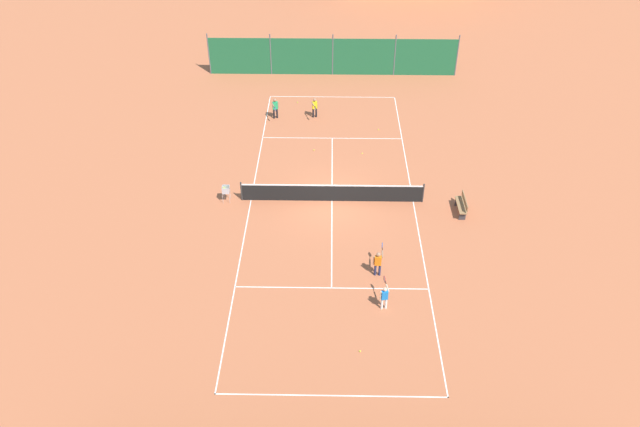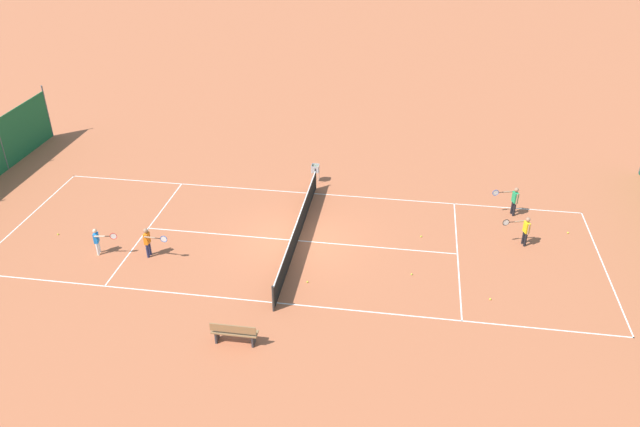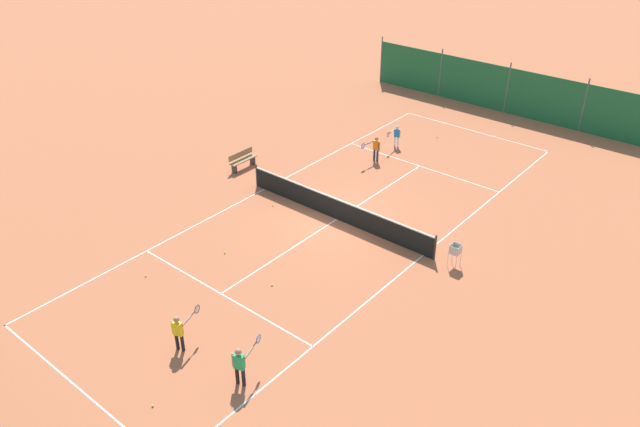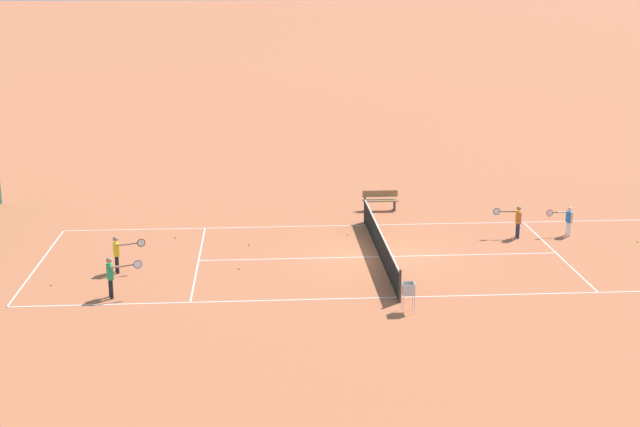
% 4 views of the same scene
% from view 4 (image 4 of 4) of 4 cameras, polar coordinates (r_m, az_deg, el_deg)
% --- Properties ---
extents(ground_plane, '(600.00, 600.00, 0.00)m').
position_cam_4_polar(ground_plane, '(31.73, 3.84, -2.78)').
color(ground_plane, '#B7603D').
extents(court_line_markings, '(8.25, 23.85, 0.01)m').
position_cam_4_polar(court_line_markings, '(31.73, 3.84, -2.77)').
color(court_line_markings, white).
rests_on(court_line_markings, ground).
extents(tennis_net, '(9.18, 0.08, 1.06)m').
position_cam_4_polar(tennis_net, '(31.58, 3.86, -1.92)').
color(tennis_net, '#2D2D2D').
rests_on(tennis_net, ground).
extents(player_near_baseline, '(0.44, 1.02, 1.25)m').
position_cam_4_polar(player_near_baseline, '(34.52, 12.50, -0.36)').
color(player_near_baseline, '#23284C').
rests_on(player_near_baseline, ground).
extents(player_far_service, '(0.43, 1.12, 1.32)m').
position_cam_4_polar(player_far_service, '(28.26, -13.20, -3.81)').
color(player_far_service, black).
rests_on(player_far_service, ground).
extents(player_near_service, '(0.38, 0.99, 1.13)m').
position_cam_4_polar(player_near_service, '(35.28, 15.57, -0.33)').
color(player_near_service, white).
rests_on(player_near_service, ground).
extents(player_far_baseline, '(0.41, 1.09, 1.27)m').
position_cam_4_polar(player_far_baseline, '(30.57, -12.82, -2.39)').
color(player_far_baseline, black).
rests_on(player_far_baseline, ground).
extents(tennis_ball_far_corner, '(0.07, 0.07, 0.07)m').
position_cam_4_polar(tennis_ball_far_corner, '(34.24, 1.78, -1.34)').
color(tennis_ball_far_corner, '#CCE033').
rests_on(tennis_ball_far_corner, ground).
extents(tennis_ball_by_net_right, '(0.07, 0.07, 0.07)m').
position_cam_4_polar(tennis_ball_by_net_right, '(34.25, -9.22, -1.53)').
color(tennis_ball_by_net_right, '#CCE033').
rests_on(tennis_ball_by_net_right, ground).
extents(tennis_ball_alley_left, '(0.07, 0.07, 0.07)m').
position_cam_4_polar(tennis_ball_alley_left, '(30.08, -16.82, -4.38)').
color(tennis_ball_alley_left, '#CCE033').
rests_on(tennis_ball_alley_left, ground).
extents(tennis_ball_alley_right, '(0.07, 0.07, 0.07)m').
position_cam_4_polar(tennis_ball_alley_right, '(35.39, 19.67, -1.69)').
color(tennis_ball_alley_right, '#CCE033').
rests_on(tennis_ball_alley_right, ground).
extents(tennis_ball_mid_court, '(0.07, 0.07, 0.07)m').
position_cam_4_polar(tennis_ball_mid_court, '(30.46, -5.20, -3.52)').
color(tennis_ball_mid_court, '#CCE033').
rests_on(tennis_ball_mid_court, ground).
extents(tennis_ball_service_box, '(0.07, 0.07, 0.07)m').
position_cam_4_polar(tennis_ball_service_box, '(33.06, -4.56, -1.99)').
color(tennis_ball_service_box, '#CCE033').
rests_on(tennis_ball_service_box, ground).
extents(ball_hopper, '(0.36, 0.36, 0.89)m').
position_cam_4_polar(ball_hopper, '(26.56, 5.67, -4.94)').
color(ball_hopper, '#B7B7BC').
rests_on(ball_hopper, ground).
extents(courtside_bench, '(0.36, 1.50, 0.84)m').
position_cam_4_polar(courtside_bench, '(37.76, 3.88, 0.87)').
color(courtside_bench, olive).
rests_on(courtside_bench, ground).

